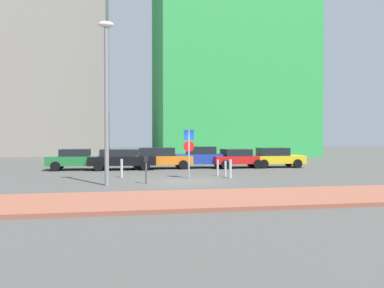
{
  "coord_description": "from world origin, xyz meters",
  "views": [
    {
      "loc": [
        -2.95,
        -19.3,
        2.32
      ],
      "look_at": [
        0.9,
        2.61,
        1.85
      ],
      "focal_mm": 36.18,
      "sensor_mm": 36.0,
      "label": 1
    }
  ],
  "objects_px": {
    "parked_car_green": "(79,159)",
    "traffic_bollard_mid": "(225,169)",
    "parked_car_red": "(239,158)",
    "street_lamp": "(106,90)",
    "parking_meter": "(146,166)",
    "parked_car_yellow": "(273,157)",
    "traffic_bollard_near": "(230,169)",
    "parked_car_black": "(121,159)",
    "traffic_bollard_far": "(218,168)",
    "parked_car_orange": "(159,158)",
    "parked_car_blue": "(202,157)",
    "parking_sign_post": "(189,148)",
    "traffic_bollard_edge": "(122,168)"
  },
  "relations": [
    {
      "from": "traffic_bollard_mid",
      "to": "parked_car_red",
      "type": "bearing_deg",
      "value": 65.65
    },
    {
      "from": "parked_car_orange",
      "to": "parked_car_red",
      "type": "bearing_deg",
      "value": -2.93
    },
    {
      "from": "parked_car_red",
      "to": "traffic_bollard_near",
      "type": "height_order",
      "value": "parked_car_red"
    },
    {
      "from": "parked_car_red",
      "to": "street_lamp",
      "type": "xyz_separation_m",
      "value": [
        -9.04,
        -8.54,
        3.74
      ]
    },
    {
      "from": "parked_car_red",
      "to": "traffic_bollard_mid",
      "type": "height_order",
      "value": "parked_car_red"
    },
    {
      "from": "parked_car_red",
      "to": "parked_car_yellow",
      "type": "xyz_separation_m",
      "value": [
        2.59,
        -0.02,
        0.03
      ]
    },
    {
      "from": "parked_car_red",
      "to": "street_lamp",
      "type": "relative_size",
      "value": 0.56
    },
    {
      "from": "parked_car_green",
      "to": "traffic_bollard_near",
      "type": "distance_m",
      "value": 11.12
    },
    {
      "from": "parked_car_orange",
      "to": "traffic_bollard_far",
      "type": "bearing_deg",
      "value": -61.96
    },
    {
      "from": "parked_car_black",
      "to": "parked_car_orange",
      "type": "xyz_separation_m",
      "value": [
        2.6,
        0.38,
        0.03
      ]
    },
    {
      "from": "parked_car_black",
      "to": "traffic_bollard_far",
      "type": "bearing_deg",
      "value": -42.9
    },
    {
      "from": "street_lamp",
      "to": "parked_car_green",
      "type": "bearing_deg",
      "value": 104.18
    },
    {
      "from": "parked_car_blue",
      "to": "traffic_bollard_far",
      "type": "height_order",
      "value": "parked_car_blue"
    },
    {
      "from": "parked_car_green",
      "to": "traffic_bollard_far",
      "type": "bearing_deg",
      "value": -33.39
    },
    {
      "from": "parked_car_red",
      "to": "street_lamp",
      "type": "distance_m",
      "value": 12.99
    },
    {
      "from": "parked_car_green",
      "to": "parked_car_red",
      "type": "relative_size",
      "value": 1.02
    },
    {
      "from": "parked_car_black",
      "to": "parked_car_orange",
      "type": "relative_size",
      "value": 0.98
    },
    {
      "from": "parked_car_red",
      "to": "parking_meter",
      "type": "distance_m",
      "value": 10.97
    },
    {
      "from": "parked_car_black",
      "to": "traffic_bollard_near",
      "type": "relative_size",
      "value": 4.42
    },
    {
      "from": "parking_meter",
      "to": "parking_sign_post",
      "type": "bearing_deg",
      "value": 40.48
    },
    {
      "from": "parking_sign_post",
      "to": "traffic_bollard_far",
      "type": "bearing_deg",
      "value": 27.44
    },
    {
      "from": "parked_car_blue",
      "to": "parked_car_yellow",
      "type": "xyz_separation_m",
      "value": [
        5.27,
        -0.43,
        -0.05
      ]
    },
    {
      "from": "parked_car_black",
      "to": "parking_sign_post",
      "type": "height_order",
      "value": "parking_sign_post"
    },
    {
      "from": "parked_car_yellow",
      "to": "street_lamp",
      "type": "bearing_deg",
      "value": -143.78
    },
    {
      "from": "parked_car_blue",
      "to": "parking_sign_post",
      "type": "xyz_separation_m",
      "value": [
        -2.08,
        -6.61,
        0.89
      ]
    },
    {
      "from": "parked_car_black",
      "to": "traffic_bollard_edge",
      "type": "xyz_separation_m",
      "value": [
        0.06,
        -5.07,
        -0.23
      ]
    },
    {
      "from": "traffic_bollard_mid",
      "to": "traffic_bollard_far",
      "type": "bearing_deg",
      "value": 132.48
    },
    {
      "from": "traffic_bollard_far",
      "to": "traffic_bollard_edge",
      "type": "height_order",
      "value": "traffic_bollard_edge"
    },
    {
      "from": "parked_car_blue",
      "to": "traffic_bollard_edge",
      "type": "bearing_deg",
      "value": -135.72
    },
    {
      "from": "parking_meter",
      "to": "traffic_bollard_mid",
      "type": "height_order",
      "value": "parking_meter"
    },
    {
      "from": "parking_sign_post",
      "to": "traffic_bollard_mid",
      "type": "xyz_separation_m",
      "value": [
        2.22,
        0.57,
        -1.24
      ]
    },
    {
      "from": "parked_car_orange",
      "to": "parking_meter",
      "type": "distance_m",
      "value": 8.68
    },
    {
      "from": "parking_meter",
      "to": "parked_car_yellow",
      "type": "bearing_deg",
      "value": 40.13
    },
    {
      "from": "parked_car_green",
      "to": "parked_car_orange",
      "type": "height_order",
      "value": "parked_car_orange"
    },
    {
      "from": "parked_car_black",
      "to": "traffic_bollard_near",
      "type": "bearing_deg",
      "value": -47.49
    },
    {
      "from": "parked_car_green",
      "to": "parked_car_black",
      "type": "distance_m",
      "value": 2.85
    },
    {
      "from": "parked_car_orange",
      "to": "traffic_bollard_edge",
      "type": "relative_size",
      "value": 4.44
    },
    {
      "from": "traffic_bollard_near",
      "to": "traffic_bollard_mid",
      "type": "relative_size",
      "value": 1.15
    },
    {
      "from": "parking_meter",
      "to": "street_lamp",
      "type": "distance_m",
      "value": 4.03
    },
    {
      "from": "street_lamp",
      "to": "parking_meter",
      "type": "bearing_deg",
      "value": 8.3
    },
    {
      "from": "parking_meter",
      "to": "traffic_bollard_edge",
      "type": "height_order",
      "value": "parking_meter"
    },
    {
      "from": "parked_car_black",
      "to": "parked_car_yellow",
      "type": "distance_m",
      "value": 11.04
    },
    {
      "from": "parked_car_green",
      "to": "traffic_bollard_far",
      "type": "xyz_separation_m",
      "value": [
        8.37,
        -5.52,
        -0.27
      ]
    },
    {
      "from": "parked_car_yellow",
      "to": "traffic_bollard_near",
      "type": "distance_m",
      "value": 8.3
    },
    {
      "from": "parking_sign_post",
      "to": "traffic_bollard_far",
      "type": "relative_size",
      "value": 2.84
    },
    {
      "from": "parked_car_blue",
      "to": "parking_meter",
      "type": "bearing_deg",
      "value": -117.48
    },
    {
      "from": "parked_car_green",
      "to": "traffic_bollard_mid",
      "type": "relative_size",
      "value": 4.9
    },
    {
      "from": "parking_meter",
      "to": "street_lamp",
      "type": "bearing_deg",
      "value": -171.7
    },
    {
      "from": "parked_car_yellow",
      "to": "traffic_bollard_far",
      "type": "height_order",
      "value": "parked_car_yellow"
    },
    {
      "from": "traffic_bollard_mid",
      "to": "parked_car_black",
      "type": "bearing_deg",
      "value": 136.8
    }
  ]
}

